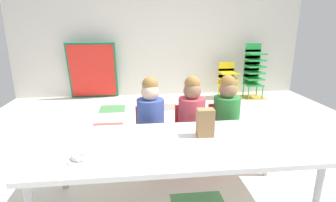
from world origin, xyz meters
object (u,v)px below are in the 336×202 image
object	(u,v)px
kid_chair_yellow_stack	(228,78)
kid_chair_green_stack	(254,68)
folded_activity_table	(93,71)
seated_child_far_right	(226,112)
craft_table	(175,148)
seated_child_middle_seat	(191,113)
paper_plate_center_table	(163,137)
paper_bag_brown	(205,123)
donut_powdered_on_plate	(80,156)
seated_child_near_camera	(151,115)
paper_plate_near_edge	(81,159)

from	to	relation	value
kid_chair_yellow_stack	kid_chair_green_stack	world-z (taller)	kid_chair_green_stack
folded_activity_table	seated_child_far_right	bearing A→B (deg)	-57.92
craft_table	seated_child_middle_seat	xyz separation A→B (m)	(0.25, 0.64, 0.04)
folded_activity_table	seated_child_middle_seat	bearing A→B (deg)	-63.52
seated_child_middle_seat	paper_plate_center_table	size ratio (longest dim) A/B	5.10
paper_bag_brown	donut_powdered_on_plate	distance (m)	0.94
craft_table	seated_child_near_camera	xyz separation A→B (m)	(-0.15, 0.64, 0.04)
paper_plate_near_edge	folded_activity_table	bearing A→B (deg)	97.40
kid_chair_green_stack	kid_chair_yellow_stack	bearing A→B (deg)	-179.89
seated_child_far_right	kid_chair_green_stack	size ratio (longest dim) A/B	0.88
craft_table	donut_powdered_on_plate	bearing A→B (deg)	-164.15
kid_chair_yellow_stack	folded_activity_table	distance (m)	2.58
seated_child_far_right	kid_chair_green_stack	distance (m)	2.83
donut_powdered_on_plate	seated_child_middle_seat	bearing A→B (deg)	42.75
craft_table	kid_chair_yellow_stack	distance (m)	3.44
craft_table	kid_chair_green_stack	distance (m)	3.69
craft_table	donut_powdered_on_plate	world-z (taller)	donut_powdered_on_plate
seated_child_middle_seat	paper_plate_center_table	distance (m)	0.63
seated_child_near_camera	seated_child_middle_seat	world-z (taller)	same
seated_child_near_camera	folded_activity_table	world-z (taller)	folded_activity_table
craft_table	seated_child_middle_seat	bearing A→B (deg)	68.76
seated_child_middle_seat	paper_bag_brown	size ratio (longest dim) A/B	4.17
craft_table	seated_child_near_camera	bearing A→B (deg)	103.13
kid_chair_green_stack	paper_plate_near_edge	distance (m)	4.21
seated_child_near_camera	seated_child_far_right	size ratio (longest dim) A/B	1.00
kid_chair_yellow_stack	kid_chair_green_stack	xyz separation A→B (m)	(0.51, 0.00, 0.18)
seated_child_middle_seat	paper_plate_near_edge	bearing A→B (deg)	-137.25
paper_plate_near_edge	seated_child_middle_seat	bearing A→B (deg)	42.75
seated_child_middle_seat	paper_plate_near_edge	distance (m)	1.22
paper_bag_brown	craft_table	bearing A→B (deg)	-157.93
paper_bag_brown	paper_plate_center_table	xyz separation A→B (m)	(-0.33, 0.01, -0.11)
seated_child_near_camera	folded_activity_table	size ratio (longest dim) A/B	0.84
kid_chair_yellow_stack	kid_chair_green_stack	size ratio (longest dim) A/B	0.65
craft_table	kid_chair_green_stack	size ratio (longest dim) A/B	1.93
craft_table	seated_child_near_camera	world-z (taller)	seated_child_near_camera
folded_activity_table	donut_powdered_on_plate	size ratio (longest dim) A/B	9.24
paper_bag_brown	seated_child_far_right	bearing A→B (deg)	56.91
seated_child_near_camera	donut_powdered_on_plate	xyz separation A→B (m)	(-0.49, -0.83, 0.02)
kid_chair_yellow_stack	paper_bag_brown	bearing A→B (deg)	-111.90
seated_child_middle_seat	paper_plate_near_edge	xyz separation A→B (m)	(-0.89, -0.83, -0.00)
folded_activity_table	donut_powdered_on_plate	bearing A→B (deg)	-82.60
kid_chair_green_stack	seated_child_far_right	bearing A→B (deg)	-118.95
donut_powdered_on_plate	seated_child_far_right	bearing A→B (deg)	33.60
paper_bag_brown	paper_plate_center_table	size ratio (longest dim) A/B	1.22
seated_child_middle_seat	seated_child_far_right	bearing A→B (deg)	0.00
seated_child_middle_seat	donut_powdered_on_plate	size ratio (longest dim) A/B	7.81
donut_powdered_on_plate	kid_chair_green_stack	bearing A→B (deg)	51.63
seated_child_far_right	paper_bag_brown	xyz separation A→B (m)	(-0.35, -0.54, 0.11)
kid_chair_yellow_stack	donut_powdered_on_plate	xyz separation A→B (m)	(-2.10, -3.30, 0.18)
seated_child_middle_seat	folded_activity_table	xyz separation A→B (m)	(-1.36, 2.72, -0.02)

